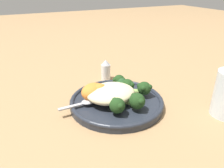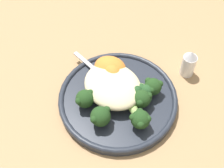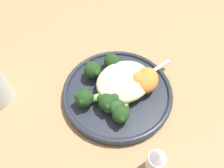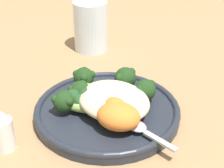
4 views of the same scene
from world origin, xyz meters
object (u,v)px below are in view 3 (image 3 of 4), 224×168
quinoa_mound (124,81)px  broccoli_stalk_2 (94,97)px  spoon (149,74)px  broccoli_stalk_3 (111,100)px  sweet_potato_chunk_0 (138,81)px  plate (117,92)px  broccoli_stalk_4 (123,107)px  broccoli_stalk_0 (114,66)px  sweet_potato_chunk_1 (145,80)px  broccoli_stalk_1 (97,73)px  salt_shaker (156,162)px  kale_tuft (114,103)px

quinoa_mound → broccoli_stalk_2: (0.08, -0.01, -0.00)m
broccoli_stalk_2 → spoon: 0.15m
quinoa_mound → broccoli_stalk_3: (0.05, 0.02, -0.00)m
broccoli_stalk_3 → spoon: 0.12m
broccoli_stalk_3 → sweet_potato_chunk_0: size_ratio=2.12×
quinoa_mound → broccoli_stalk_2: size_ratio=1.04×
quinoa_mound → sweet_potato_chunk_0: size_ratio=2.64×
plate → spoon: bearing=174.0°
broccoli_stalk_4 → spoon: bearing=163.8°
broccoli_stalk_0 → sweet_potato_chunk_0: size_ratio=2.55×
sweet_potato_chunk_0 → broccoli_stalk_3: bearing=1.6°
sweet_potato_chunk_1 → broccoli_stalk_0: bearing=-69.6°
quinoa_mound → sweet_potato_chunk_1: (-0.04, 0.03, 0.00)m
broccoli_stalk_2 → spoon: size_ratio=1.25×
broccoli_stalk_1 → broccoli_stalk_4: size_ratio=1.22×
salt_shaker → broccoli_stalk_2: bearing=-85.7°
broccoli_stalk_3 → plate: bearing=-148.7°
plate → broccoli_stalk_0: size_ratio=2.02×
broccoli_stalk_1 → spoon: broccoli_stalk_1 is taller
quinoa_mound → sweet_potato_chunk_0: bearing=141.0°
quinoa_mound → broccoli_stalk_2: 0.08m
broccoli_stalk_3 → sweet_potato_chunk_1: bearing=174.7°
broccoli_stalk_1 → broccoli_stalk_3: broccoli_stalk_1 is taller
plate → kale_tuft: kale_tuft is taller
sweet_potato_chunk_0 → broccoli_stalk_0: bearing=-79.2°
quinoa_mound → broccoli_stalk_1: bearing=-58.3°
sweet_potato_chunk_0 → spoon: bearing=-166.3°
quinoa_mound → broccoli_stalk_1: size_ratio=1.06×
salt_shaker → broccoli_stalk_4: bearing=-99.7°
broccoli_stalk_0 → kale_tuft: 0.10m
broccoli_stalk_1 → kale_tuft: size_ratio=2.49×
broccoli_stalk_0 → broccoli_stalk_4: bearing=162.4°
broccoli_stalk_2 → sweet_potato_chunk_0: bearing=-174.7°
broccoli_stalk_0 → broccoli_stalk_1: size_ratio=1.02×
plate → sweet_potato_chunk_0: bearing=153.9°
sweet_potato_chunk_0 → plate: bearing=-26.1°
sweet_potato_chunk_1 → broccoli_stalk_4: bearing=15.6°
kale_tuft → salt_shaker: size_ratio=0.69×
broccoli_stalk_0 → sweet_potato_chunk_1: size_ratio=1.79×
plate → broccoli_stalk_4: broccoli_stalk_4 is taller
broccoli_stalk_2 → salt_shaker: 0.18m
broccoli_stalk_2 → sweet_potato_chunk_0: size_ratio=2.54×
broccoli_stalk_1 → broccoli_stalk_4: (0.01, 0.11, -0.00)m
quinoa_mound → kale_tuft: (0.05, 0.03, -0.00)m
plate → broccoli_stalk_1: broccoli_stalk_1 is taller
broccoli_stalk_4 → sweet_potato_chunk_0: (-0.07, -0.03, 0.01)m
plate → sweet_potato_chunk_1: (-0.06, 0.03, 0.03)m
broccoli_stalk_4 → quinoa_mound: bearing=-166.5°
broccoli_stalk_0 → kale_tuft: bearing=152.4°
sweet_potato_chunk_1 → spoon: size_ratio=0.71×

